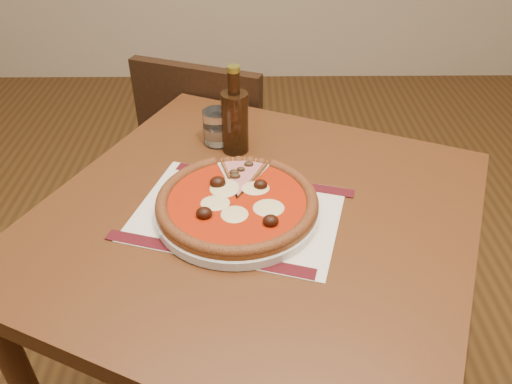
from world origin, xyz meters
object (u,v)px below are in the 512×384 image
bottle (235,119)px  table (256,250)px  chair_far (215,158)px  water_glass (217,127)px  pizza (237,201)px  plate (237,209)px

bottle → table: bearing=-78.8°
table → bottle: bearing=101.2°
table → chair_far: size_ratio=1.28×
chair_far → bottle: bottle is taller
chair_far → water_glass: water_glass is taller
bottle → pizza: bearing=-87.8°
table → water_glass: bearing=108.4°
chair_far → bottle: (0.09, -0.41, 0.36)m
chair_far → plate: size_ratio=2.65×
chair_far → bottle: size_ratio=4.10×
water_glass → bottle: (0.04, -0.03, 0.04)m
plate → bottle: (-0.01, 0.23, 0.07)m
bottle → plate: bearing=-87.8°
plate → bottle: bearing=92.2°
table → plate: bearing=-165.1°
plate → pizza: 0.02m
table → water_glass: size_ratio=13.13×
plate → water_glass: (-0.05, 0.27, 0.03)m
pizza → bottle: 0.24m
bottle → chair_far: bearing=101.8°
table → plate: size_ratio=3.40×
water_glass → bottle: bottle is taller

